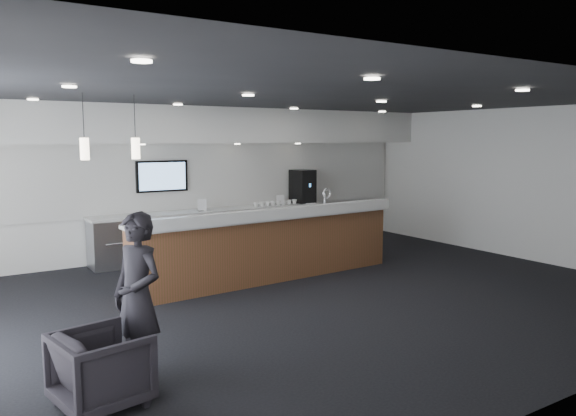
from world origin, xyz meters
TOP-DOWN VIEW (x-y plane):
  - ground at (0.00, 0.00)m, footprint 10.00×10.00m
  - ceiling at (0.00, 0.00)m, footprint 10.00×8.00m
  - back_wall at (0.00, 4.00)m, footprint 10.00×0.02m
  - right_wall at (5.00, 0.00)m, footprint 0.02×8.00m
  - soffit_bulkhead at (0.00, 3.55)m, footprint 10.00×0.90m
  - alcove_panel at (0.00, 3.97)m, footprint 9.80×0.06m
  - back_credenza at (-0.00, 3.64)m, footprint 5.06×0.66m
  - wall_tv at (-1.00, 3.91)m, footprint 1.05×0.08m
  - pendant_left at (-2.40, 0.80)m, footprint 0.12×0.12m
  - pendant_right at (-3.10, 0.80)m, footprint 0.12×0.12m
  - ceiling_can_lights at (0.00, 0.00)m, footprint 7.00×5.00m
  - service_counter at (-0.08, 1.32)m, footprint 4.95×1.10m
  - coffee_machine at (2.20, 3.65)m, footprint 0.47×0.58m
  - info_sign_left at (-0.33, 3.52)m, footprint 0.17×0.08m
  - info_sign_right at (1.53, 3.53)m, footprint 0.16×0.07m
  - armchair at (-3.73, -1.82)m, footprint 0.88×0.86m
  - lounge_guest at (-3.26, -1.44)m, footprint 0.60×0.72m
  - cup_0 at (1.90, 3.54)m, footprint 0.11×0.11m
  - cup_1 at (1.76, 3.54)m, footprint 0.15×0.15m
  - cup_2 at (1.62, 3.54)m, footprint 0.13×0.13m
  - cup_3 at (1.48, 3.54)m, footprint 0.14×0.14m
  - cup_4 at (1.34, 3.54)m, footprint 0.15×0.15m
  - cup_5 at (1.20, 3.54)m, footprint 0.12×0.12m
  - cup_6 at (1.06, 3.54)m, footprint 0.15×0.15m
  - cup_7 at (0.92, 3.54)m, footprint 0.13×0.13m

SIDE VIEW (x-z plane):
  - ground at x=0.00m, z-range 0.00..0.00m
  - armchair at x=-3.73m, z-range 0.00..0.69m
  - back_credenza at x=0.00m, z-range 0.00..0.95m
  - service_counter at x=-0.08m, z-range -0.17..1.32m
  - lounge_guest at x=-3.26m, z-range 0.00..1.68m
  - cup_0 at x=1.90m, z-range 0.95..1.05m
  - cup_1 at x=1.76m, z-range 0.95..1.05m
  - cup_2 at x=1.62m, z-range 0.95..1.05m
  - cup_3 at x=1.48m, z-range 0.95..1.05m
  - cup_4 at x=1.34m, z-range 0.95..1.05m
  - cup_5 at x=1.20m, z-range 0.95..1.05m
  - cup_6 at x=1.06m, z-range 0.95..1.05m
  - cup_7 at x=0.92m, z-range 0.95..1.05m
  - info_sign_right at x=1.53m, z-range 0.95..1.16m
  - info_sign_left at x=-0.33m, z-range 0.95..1.19m
  - coffee_machine at x=2.20m, z-range 0.95..1.69m
  - back_wall at x=0.00m, z-range 0.00..3.00m
  - right_wall at x=5.00m, z-range 0.00..3.00m
  - alcove_panel at x=0.00m, z-range 0.90..2.30m
  - wall_tv at x=-1.00m, z-range 1.34..1.96m
  - pendant_left at x=-2.40m, z-range 2.10..2.40m
  - pendant_right at x=-3.10m, z-range 2.10..2.40m
  - soffit_bulkhead at x=0.00m, z-range 2.30..3.00m
  - ceiling_can_lights at x=0.00m, z-range 2.96..2.98m
  - ceiling at x=0.00m, z-range 2.99..3.01m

